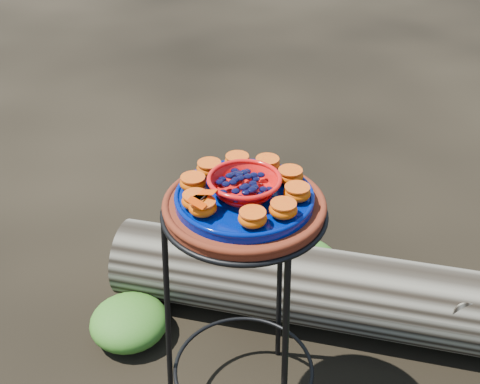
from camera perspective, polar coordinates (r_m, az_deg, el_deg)
The scene contains 19 objects.
plant_stand at distance 1.67m, azimuth 0.36°, elevation -11.86°, with size 0.44×0.44×0.70m, color black, non-canonical shape.
terracotta_saucer at distance 1.44m, azimuth 0.41°, elevation -1.47°, with size 0.38×0.38×0.03m, color #611B0E.
cobalt_plate at distance 1.42m, azimuth 0.41°, elevation -0.58°, with size 0.33×0.33×0.02m, color #000C55.
red_bowl at distance 1.40m, azimuth 0.42°, elevation 0.57°, with size 0.16×0.16×0.05m, color red, non-canonical shape.
glass_gems at distance 1.38m, azimuth 0.42°, elevation 1.75°, with size 0.13×0.13×0.02m, color black, non-canonical shape.
orange_half_0 at distance 1.34m, azimuth -3.56°, elevation -1.48°, with size 0.06×0.06×0.04m, color #BB3500.
orange_half_1 at distance 1.30m, azimuth 1.20°, elevation -2.51°, with size 0.06×0.06×0.04m, color #BB3500.
orange_half_2 at distance 1.33m, azimuth 4.12°, elevation -1.67°, with size 0.06×0.06×0.04m, color #BB3500.
orange_half_3 at distance 1.39m, azimuth 5.43°, elevation -0.09°, with size 0.06×0.06×0.04m, color #BB3500.
orange_half_4 at distance 1.46m, azimuth 4.78°, elevation 1.53°, with size 0.06×0.06×0.04m, color #BB3500.
orange_half_5 at distance 1.50m, azimuth 2.61°, elevation 2.63°, with size 0.06×0.06×0.04m, color #BB3500.
orange_half_6 at distance 1.51m, azimuth -0.26°, elevation 2.89°, with size 0.06×0.06×0.04m, color #BB3500.
orange_half_7 at distance 1.48m, azimuth -2.92°, elevation 2.24°, with size 0.06×0.06×0.04m, color #BB3500.
orange_half_8 at distance 1.43m, azimuth -4.47°, elevation 0.85°, with size 0.06×0.06×0.04m, color #BB3500.
orange_half_9 at distance 1.36m, azimuth -4.24°, elevation -0.84°, with size 0.06×0.06×0.04m, color #BB3500.
butterfly at distance 1.33m, azimuth -3.59°, elevation -0.58°, with size 0.09×0.05×0.02m, color #DD3600, non-canonical shape.
driftwood_log at distance 2.09m, azimuth 7.97°, elevation -9.03°, with size 1.46×0.38×0.27m, color black, non-canonical shape.
foliage_left at distance 2.10m, azimuth -10.48°, elevation -11.91°, with size 0.26×0.26×0.13m, color #2A6217.
foliage_back at distance 2.27m, azimuth 5.66°, elevation -6.84°, with size 0.31×0.31×0.16m, color #2A6217.
Camera 1 is at (0.60, -1.02, 1.53)m, focal length 45.00 mm.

